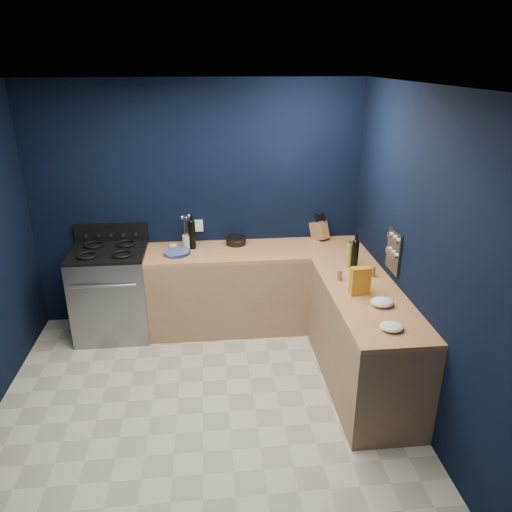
{
  "coord_description": "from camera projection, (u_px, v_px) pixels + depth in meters",
  "views": [
    {
      "loc": [
        0.11,
        -3.33,
        2.77
      ],
      "look_at": [
        0.55,
        1.0,
        1.0
      ],
      "focal_mm": 34.28,
      "sensor_mm": 36.0,
      "label": 1
    }
  ],
  "objects": [
    {
      "name": "oven_door",
      "position": [
        107.0,
        309.0,
        4.87
      ],
      "size": [
        0.59,
        0.02,
        0.42
      ],
      "primitive_type": "cube",
      "color": "black",
      "rests_on": "gas_range"
    },
    {
      "name": "wall_outlet",
      "position": [
        199.0,
        226.0,
        5.3
      ],
      "size": [
        0.09,
        0.02,
        0.13
      ],
      "primitive_type": "cube",
      "color": "white",
      "rests_on": "wall_back"
    },
    {
      "name": "utensil_crock",
      "position": [
        188.0,
        241.0,
        5.17
      ],
      "size": [
        0.13,
        0.13,
        0.14
      ],
      "primitive_type": "cylinder",
      "rotation": [
        0.0,
        0.0,
        -0.18
      ],
      "color": "#F8ECC3",
      "rests_on": "top_back"
    },
    {
      "name": "lemon_basket",
      "position": [
        236.0,
        241.0,
        5.27
      ],
      "size": [
        0.22,
        0.22,
        0.08
      ],
      "primitive_type": "cylinder",
      "rotation": [
        0.0,
        0.0,
        0.02
      ],
      "color": "black",
      "rests_on": "top_back"
    },
    {
      "name": "towel_end",
      "position": [
        392.0,
        327.0,
        3.61
      ],
      "size": [
        0.21,
        0.2,
        0.05
      ],
      "primitive_type": "ellipsoid",
      "rotation": [
        0.0,
        0.0,
        0.25
      ],
      "color": "white",
      "rests_on": "top_right"
    },
    {
      "name": "wine_bottle_right",
      "position": [
        355.0,
        255.0,
        4.63
      ],
      "size": [
        0.09,
        0.09,
        0.27
      ],
      "primitive_type": "cylinder",
      "rotation": [
        0.0,
        0.0,
        -0.35
      ],
      "color": "black",
      "rests_on": "top_right"
    },
    {
      "name": "crouton_bag",
      "position": [
        360.0,
        281.0,
        4.13
      ],
      "size": [
        0.17,
        0.09,
        0.24
      ],
      "primitive_type": "cube",
      "rotation": [
        0.0,
        0.0,
        0.07
      ],
      "color": "#AB0F0E",
      "rests_on": "top_right"
    },
    {
      "name": "wall_back",
      "position": [
        198.0,
        206.0,
        5.24
      ],
      "size": [
        3.5,
        0.02,
        2.6
      ],
      "primitive_type": "cube",
      "color": "black",
      "rests_on": "ground"
    },
    {
      "name": "spice_panel",
      "position": [
        394.0,
        251.0,
        4.33
      ],
      "size": [
        0.02,
        0.28,
        0.38
      ],
      "primitive_type": "cube",
      "color": "gray",
      "rests_on": "wall_right"
    },
    {
      "name": "knife_block",
      "position": [
        319.0,
        230.0,
        5.4
      ],
      "size": [
        0.22,
        0.25,
        0.24
      ],
      "primitive_type": "cube",
      "rotation": [
        -0.31,
        0.0,
        0.57
      ],
      "color": "brown",
      "rests_on": "top_back"
    },
    {
      "name": "ramekin",
      "position": [
        173.0,
        247.0,
        5.17
      ],
      "size": [
        0.09,
        0.09,
        0.03
      ],
      "primitive_type": "cylinder",
      "rotation": [
        0.0,
        0.0,
        0.15
      ],
      "color": "white",
      "rests_on": "top_back"
    },
    {
      "name": "top_back",
      "position": [
        257.0,
        251.0,
        5.15
      ],
      "size": [
        2.3,
        0.63,
        0.04
      ],
      "primitive_type": "cube",
      "color": "brown",
      "rests_on": "cab_back"
    },
    {
      "name": "wall_right",
      "position": [
        424.0,
        263.0,
        3.78
      ],
      "size": [
        0.02,
        3.5,
        2.6
      ],
      "primitive_type": "cube",
      "color": "black",
      "rests_on": "ground"
    },
    {
      "name": "spice_jar_far",
      "position": [
        373.0,
        271.0,
        4.49
      ],
      "size": [
        0.06,
        0.06,
        0.1
      ],
      "primitive_type": "cylinder",
      "rotation": [
        0.0,
        0.0,
        -0.12
      ],
      "color": "olive",
      "rests_on": "top_right"
    },
    {
      "name": "towel_front",
      "position": [
        382.0,
        302.0,
        3.96
      ],
      "size": [
        0.22,
        0.2,
        0.07
      ],
      "primitive_type": "ellipsoid",
      "rotation": [
        0.0,
        0.0,
        -0.22
      ],
      "color": "white",
      "rests_on": "top_right"
    },
    {
      "name": "wine_bottle_back",
      "position": [
        192.0,
        235.0,
        5.11
      ],
      "size": [
        0.08,
        0.08,
        0.3
      ],
      "primitive_type": "cylinder",
      "rotation": [
        0.0,
        0.0,
        0.15
      ],
      "color": "black",
      "rests_on": "top_back"
    },
    {
      "name": "gas_range",
      "position": [
        113.0,
        294.0,
        5.16
      ],
      "size": [
        0.76,
        0.66,
        0.92
      ],
      "primitive_type": "cube",
      "color": "gray",
      "rests_on": "floor"
    },
    {
      "name": "floor",
      "position": [
        203.0,
        414.0,
        4.11
      ],
      "size": [
        3.5,
        3.5,
        0.02
      ],
      "primitive_type": "cube",
      "color": "#BAB5A2",
      "rests_on": "ground"
    },
    {
      "name": "backguard",
      "position": [
        111.0,
        233.0,
        5.21
      ],
      "size": [
        0.76,
        0.06,
        0.2
      ],
      "primitive_type": "cube",
      "color": "black",
      "rests_on": "gas_range"
    },
    {
      "name": "oil_bottle",
      "position": [
        349.0,
        256.0,
        4.67
      ],
      "size": [
        0.06,
        0.06,
        0.23
      ],
      "primitive_type": "cylinder",
      "rotation": [
        0.0,
        0.0,
        0.06
      ],
      "color": "#8D9F35",
      "rests_on": "top_right"
    },
    {
      "name": "wall_front",
      "position": [
        191.0,
        446.0,
        2.0
      ],
      "size": [
        3.5,
        0.02,
        2.6
      ],
      "primitive_type": "cube",
      "color": "black",
      "rests_on": "ground"
    },
    {
      "name": "plate_stack",
      "position": [
        177.0,
        253.0,
        5.01
      ],
      "size": [
        0.32,
        0.32,
        0.03
      ],
      "primitive_type": "cylinder",
      "rotation": [
        0.0,
        0.0,
        -0.28
      ],
      "color": "#36479F",
      "rests_on": "top_back"
    },
    {
      "name": "spice_jar_near",
      "position": [
        339.0,
        275.0,
        4.42
      ],
      "size": [
        0.05,
        0.05,
        0.09
      ],
      "primitive_type": "cylinder",
      "rotation": [
        0.0,
        0.0,
        -0.35
      ],
      "color": "olive",
      "rests_on": "top_right"
    },
    {
      "name": "ceiling",
      "position": [
        186.0,
        85.0,
        3.12
      ],
      "size": [
        3.5,
        3.5,
        0.02
      ],
      "primitive_type": "cube",
      "color": "silver",
      "rests_on": "ground"
    },
    {
      "name": "cab_back",
      "position": [
        257.0,
        289.0,
        5.32
      ],
      "size": [
        2.3,
        0.63,
        0.86
      ],
      "primitive_type": "cube",
      "color": "#937351",
      "rests_on": "floor"
    },
    {
      "name": "top_right",
      "position": [
        367.0,
        296.0,
        4.17
      ],
      "size": [
        0.63,
        1.67,
        0.04
      ],
      "primitive_type": "cube",
      "color": "brown",
      "rests_on": "cab_right"
    },
    {
      "name": "cab_right",
      "position": [
        363.0,
        342.0,
        4.34
      ],
      "size": [
        0.63,
        1.67,
        0.86
      ],
      "primitive_type": "cube",
      "color": "#937351",
      "rests_on": "floor"
    },
    {
      "name": "cooktop",
      "position": [
        108.0,
        252.0,
        4.98
      ],
      "size": [
        0.76,
        0.66,
        0.03
      ],
      "primitive_type": "cube",
      "color": "black",
      "rests_on": "gas_range"
    }
  ]
}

